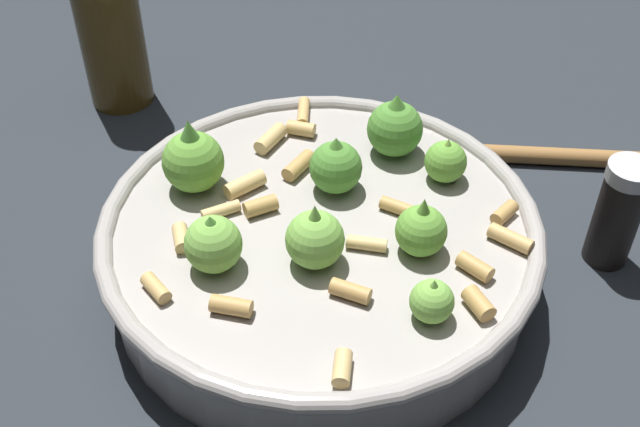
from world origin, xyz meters
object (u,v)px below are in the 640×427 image
(wooden_spoon, at_px, (541,156))
(olive_oil_bottle, at_px, (106,8))
(pepper_shaker, at_px, (618,213))
(cooking_pan, at_px, (320,241))

(wooden_spoon, bearing_deg, olive_oil_bottle, 91.42)
(pepper_shaker, xyz_separation_m, olive_oil_bottle, (0.10, 0.47, 0.05))
(cooking_pan, relative_size, wooden_spoon, 1.32)
(olive_oil_bottle, bearing_deg, cooking_pan, -125.19)
(cooking_pan, xyz_separation_m, wooden_spoon, (0.19, -0.15, -0.03))
(cooking_pan, relative_size, olive_oil_bottle, 1.38)
(pepper_shaker, height_order, olive_oil_bottle, olive_oil_bottle)
(cooking_pan, height_order, olive_oil_bottle, olive_oil_bottle)
(cooking_pan, bearing_deg, wooden_spoon, -38.30)
(cooking_pan, xyz_separation_m, olive_oil_bottle, (0.18, 0.26, 0.06))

